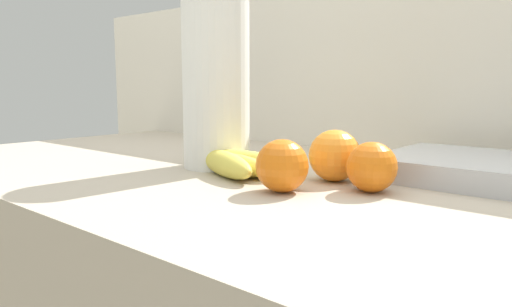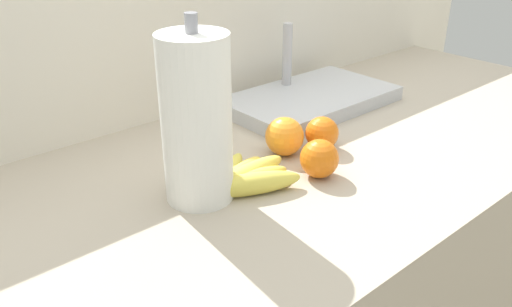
{
  "view_description": "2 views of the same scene",
  "coord_description": "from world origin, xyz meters",
  "px_view_note": "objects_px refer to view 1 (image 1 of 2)",
  "views": [
    {
      "loc": [
        0.31,
        -0.57,
        1.08
      ],
      "look_at": [
        -0.14,
        -0.04,
        0.98
      ],
      "focal_mm": 32.91,
      "sensor_mm": 36.0,
      "label": 1
    },
    {
      "loc": [
        -0.7,
        -0.64,
        1.4
      ],
      "look_at": [
        -0.2,
        -0.07,
        1.03
      ],
      "focal_mm": 36.61,
      "sensor_mm": 36.0,
      "label": 2
    }
  ],
  "objects_px": {
    "orange_front": "(335,156)",
    "paper_towel_roll": "(216,86)",
    "orange_center": "(282,166)",
    "orange_far_right": "(372,167)",
    "banana_bunch": "(237,163)"
  },
  "relations": [
    {
      "from": "orange_front",
      "to": "orange_center",
      "type": "relative_size",
      "value": 1.08
    },
    {
      "from": "orange_front",
      "to": "orange_center",
      "type": "xyz_separation_m",
      "value": [
        -0.02,
        -0.11,
        -0.0
      ]
    },
    {
      "from": "orange_front",
      "to": "orange_far_right",
      "type": "height_order",
      "value": "orange_front"
    },
    {
      "from": "orange_front",
      "to": "orange_far_right",
      "type": "distance_m",
      "value": 0.08
    },
    {
      "from": "orange_center",
      "to": "orange_front",
      "type": "bearing_deg",
      "value": 81.62
    },
    {
      "from": "paper_towel_roll",
      "to": "orange_center",
      "type": "bearing_deg",
      "value": -22.08
    },
    {
      "from": "orange_front",
      "to": "paper_towel_roll",
      "type": "bearing_deg",
      "value": -173.75
    },
    {
      "from": "orange_far_right",
      "to": "paper_towel_roll",
      "type": "distance_m",
      "value": 0.31
    },
    {
      "from": "banana_bunch",
      "to": "orange_center",
      "type": "bearing_deg",
      "value": -23.06
    },
    {
      "from": "orange_front",
      "to": "paper_towel_roll",
      "type": "relative_size",
      "value": 0.25
    },
    {
      "from": "orange_far_right",
      "to": "paper_towel_roll",
      "type": "bearing_deg",
      "value": 178.76
    },
    {
      "from": "banana_bunch",
      "to": "orange_far_right",
      "type": "xyz_separation_m",
      "value": [
        0.22,
        0.02,
        0.02
      ]
    },
    {
      "from": "orange_center",
      "to": "orange_far_right",
      "type": "bearing_deg",
      "value": 40.27
    },
    {
      "from": "banana_bunch",
      "to": "orange_center",
      "type": "relative_size",
      "value": 2.79
    },
    {
      "from": "banana_bunch",
      "to": "orange_far_right",
      "type": "relative_size",
      "value": 2.93
    }
  ]
}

